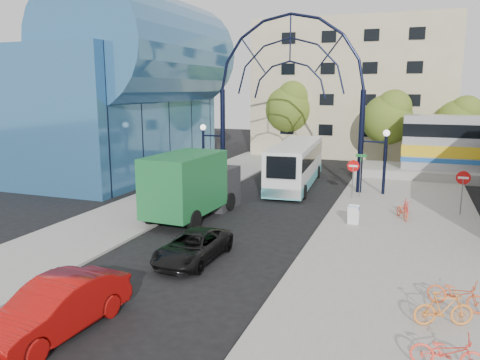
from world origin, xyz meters
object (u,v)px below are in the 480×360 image
at_px(tree_north_b, 291,106).
at_px(city_bus, 296,163).
at_px(bike_near_a, 402,211).
at_px(bike_far_b, 444,309).
at_px(tree_north_a, 389,117).
at_px(tree_north_c, 460,121).
at_px(bike_far_a, 457,294).
at_px(street_name_sign, 361,166).
at_px(gateway_arch, 290,66).
at_px(bike_far_c, 447,352).
at_px(sandwich_board, 353,213).
at_px(do_not_enter_sign, 463,182).
at_px(black_suv, 193,247).
at_px(red_sedan, 56,308).
at_px(stop_sign, 353,169).
at_px(green_truck, 193,185).
at_px(bike_near_b, 406,207).

distance_m(tree_north_b, city_bus, 15.65).
bearing_deg(bike_near_a, bike_far_b, -104.58).
relative_size(tree_north_a, tree_north_c, 1.08).
bearing_deg(bike_far_a, bike_near_a, 29.14).
relative_size(tree_north_c, bike_near_a, 4.04).
height_order(street_name_sign, bike_near_a, street_name_sign).
xyz_separation_m(gateway_arch, bike_far_c, (9.39, -20.27, -7.97)).
distance_m(sandwich_board, bike_far_b, 10.61).
bearing_deg(street_name_sign, bike_far_b, -75.68).
height_order(tree_north_b, bike_far_a, tree_north_b).
bearing_deg(tree_north_c, gateway_arch, -131.04).
bearing_deg(street_name_sign, do_not_enter_sign, -24.16).
relative_size(tree_north_a, tree_north_b, 0.88).
height_order(city_bus, black_suv, city_bus).
bearing_deg(bike_near_a, city_bus, 115.04).
height_order(red_sedan, bike_far_b, red_sedan).
xyz_separation_m(stop_sign, tree_north_b, (-8.68, 17.93, 3.27)).
bearing_deg(do_not_enter_sign, green_truck, -159.64).
relative_size(tree_north_a, green_truck, 0.95).
bearing_deg(do_not_enter_sign, tree_north_a, 107.03).
distance_m(green_truck, red_sedan, 13.08).
relative_size(street_name_sign, bike_far_a, 1.52).
distance_m(street_name_sign, sandwich_board, 6.78).
distance_m(red_sedan, bike_near_b, 19.30).
bearing_deg(bike_far_c, red_sedan, 97.72).
relative_size(black_suv, bike_near_a, 2.73).
relative_size(gateway_arch, bike_far_c, 7.67).
bearing_deg(bike_near_b, green_truck, -169.24).
bearing_deg(black_suv, street_name_sign, 71.44).
xyz_separation_m(black_suv, bike_far_a, (9.92, -1.16, -0.00)).
distance_m(tree_north_a, tree_north_b, 10.79).
height_order(stop_sign, bike_far_b, stop_sign).
height_order(do_not_enter_sign, street_name_sign, street_name_sign).
bearing_deg(tree_north_b, tree_north_a, -21.80).
bearing_deg(bike_near_b, sandwich_board, -140.96).
distance_m(street_name_sign, green_truck, 11.31).
relative_size(do_not_enter_sign, bike_far_c, 1.39).
bearing_deg(red_sedan, green_truck, 102.92).
bearing_deg(tree_north_a, bike_far_c, -84.21).
bearing_deg(street_name_sign, bike_near_b, -52.28).
height_order(do_not_enter_sign, tree_north_a, tree_north_a).
bearing_deg(street_name_sign, tree_north_b, 117.65).
bearing_deg(tree_north_a, gateway_arch, -117.17).
relative_size(gateway_arch, bike_far_a, 7.39).
relative_size(bike_near_a, bike_near_b, 1.07).
distance_m(do_not_enter_sign, sandwich_board, 6.85).
height_order(sandwich_board, green_truck, green_truck).
relative_size(bike_near_a, bike_far_a, 0.87).
distance_m(green_truck, bike_far_b, 15.22).
bearing_deg(bike_near_a, tree_north_b, 96.87).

